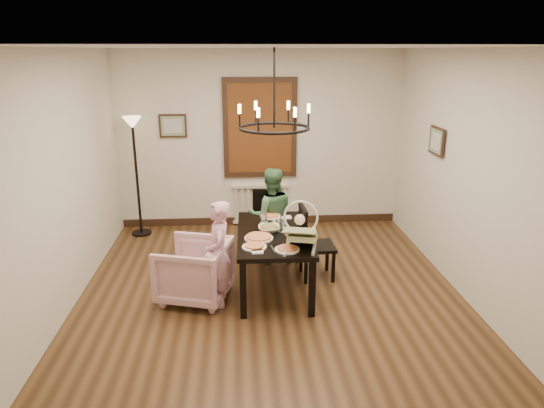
{
  "coord_description": "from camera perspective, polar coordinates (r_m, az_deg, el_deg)",
  "views": [
    {
      "loc": [
        -0.35,
        -5.13,
        2.77
      ],
      "look_at": [
        0.03,
        0.26,
        1.05
      ],
      "focal_mm": 32.0,
      "sensor_mm": 36.0,
      "label": 1
    }
  ],
  "objects": [
    {
      "name": "room_shell",
      "position": [
        5.68,
        -0.39,
        3.69
      ],
      "size": [
        4.51,
        5.0,
        2.81
      ],
      "color": "#56381D",
      "rests_on": "ground"
    },
    {
      "name": "dining_table",
      "position": [
        5.77,
        0.24,
        -4.12
      ],
      "size": [
        0.89,
        1.54,
        0.72
      ],
      "rotation": [
        0.0,
        0.0,
        -0.02
      ],
      "color": "black",
      "rests_on": "room_shell"
    },
    {
      "name": "chair_far",
      "position": [
        6.8,
        -0.7,
        -2.27
      ],
      "size": [
        0.44,
        0.44,
        0.9
      ],
      "primitive_type": null,
      "rotation": [
        0.0,
        0.0,
        -0.1
      ],
      "color": "black",
      "rests_on": "room_shell"
    },
    {
      "name": "chair_right",
      "position": [
        6.1,
        5.36,
        -4.47
      ],
      "size": [
        0.44,
        0.44,
        0.96
      ],
      "primitive_type": null,
      "rotation": [
        0.0,
        0.0,
        1.61
      ],
      "color": "black",
      "rests_on": "room_shell"
    },
    {
      "name": "armchair",
      "position": [
        5.7,
        -9.15,
        -7.73
      ],
      "size": [
        0.95,
        0.93,
        0.7
      ],
      "primitive_type": "imported",
      "rotation": [
        0.0,
        0.0,
        -1.85
      ],
      "color": "#DAA6B9",
      "rests_on": "room_shell"
    },
    {
      "name": "elderly_woman",
      "position": [
        5.48,
        -6.25,
        -6.87
      ],
      "size": [
        0.26,
        0.38,
        1.01
      ],
      "primitive_type": "imported",
      "rotation": [
        0.0,
        0.0,
        -1.53
      ],
      "color": "#D999B2",
      "rests_on": "room_shell"
    },
    {
      "name": "seated_man",
      "position": [
        6.53,
        -0.12,
        -2.3
      ],
      "size": [
        0.55,
        0.43,
        1.08
      ],
      "primitive_type": "imported",
      "rotation": [
        0.0,
        0.0,
        3.19
      ],
      "color": "#437149",
      "rests_on": "room_shell"
    },
    {
      "name": "baby_bouncer",
      "position": [
        5.26,
        3.46,
        -3.28
      ],
      "size": [
        0.51,
        0.62,
        0.36
      ],
      "primitive_type": null,
      "rotation": [
        0.0,
        0.0,
        -0.22
      ],
      "color": "#C6D090",
      "rests_on": "dining_table"
    },
    {
      "name": "salad_bowl",
      "position": [
        5.75,
        -0.35,
        -2.86
      ],
      "size": [
        0.31,
        0.31,
        0.08
      ],
      "primitive_type": "imported",
      "color": "white",
      "rests_on": "dining_table"
    },
    {
      "name": "pizza_platter",
      "position": [
        5.53,
        -1.57,
        -3.94
      ],
      "size": [
        0.33,
        0.33,
        0.04
      ],
      "primitive_type": "cylinder",
      "color": "tan",
      "rests_on": "dining_table"
    },
    {
      "name": "drinking_glass",
      "position": [
        5.7,
        1.18,
        -2.79
      ],
      "size": [
        0.06,
        0.06,
        0.13
      ],
      "primitive_type": "cylinder",
      "color": "silver",
      "rests_on": "dining_table"
    },
    {
      "name": "window_blinds",
      "position": [
        7.69,
        -1.42,
        8.9
      ],
      "size": [
        1.0,
        0.03,
        1.4
      ],
      "primitive_type": "cube",
      "color": "brown",
      "rests_on": "room_shell"
    },
    {
      "name": "radiator",
      "position": [
        7.99,
        -1.36,
        0.03
      ],
      "size": [
        0.92,
        0.12,
        0.62
      ],
      "primitive_type": null,
      "color": "silver",
      "rests_on": "room_shell"
    },
    {
      "name": "picture_back",
      "position": [
        7.75,
        -11.57,
        9.0
      ],
      "size": [
        0.42,
        0.03,
        0.36
      ],
      "primitive_type": "cube",
      "color": "black",
      "rests_on": "room_shell"
    },
    {
      "name": "picture_right",
      "position": [
        6.65,
        18.81,
        7.02
      ],
      "size": [
        0.03,
        0.42,
        0.36
      ],
      "primitive_type": "cube",
      "rotation": [
        0.0,
        0.0,
        1.57
      ],
      "color": "black",
      "rests_on": "room_shell"
    },
    {
      "name": "floor_lamp",
      "position": [
        7.67,
        -15.6,
        2.9
      ],
      "size": [
        0.3,
        0.3,
        1.8
      ],
      "primitive_type": null,
      "color": "black",
      "rests_on": "room_shell"
    },
    {
      "name": "chandelier",
      "position": [
        5.42,
        0.26,
        8.95
      ],
      "size": [
        0.8,
        0.8,
        0.04
      ],
      "primitive_type": "torus",
      "color": "black",
      "rests_on": "room_shell"
    }
  ]
}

